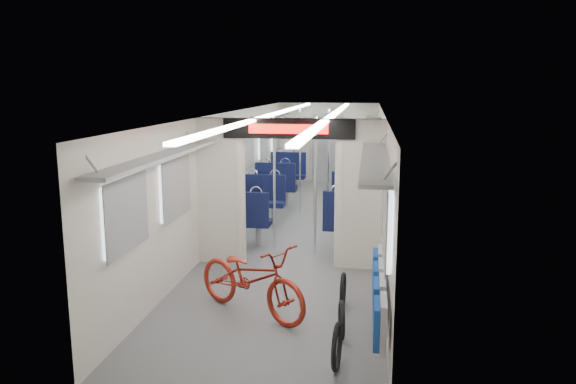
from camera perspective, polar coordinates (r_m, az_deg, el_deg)
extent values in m
plane|color=#515456|center=(10.89, 1.63, -4.08)|extent=(12.00, 12.00, 0.00)
cube|color=beige|center=(10.91, -5.92, 2.06)|extent=(0.02, 12.00, 2.30)
cube|color=beige|center=(10.59, 9.49, 1.71)|extent=(0.02, 12.00, 2.30)
cube|color=beige|center=(16.58, 4.07, 5.05)|extent=(2.90, 0.02, 2.30)
cube|color=beige|center=(4.90, -6.56, -8.82)|extent=(2.90, 0.02, 2.30)
cube|color=silver|center=(10.54, 1.70, 8.10)|extent=(2.90, 12.00, 0.02)
cube|color=white|center=(10.62, -1.28, 7.96)|extent=(0.12, 11.40, 0.04)
cube|color=white|center=(10.49, 4.71, 7.89)|extent=(0.12, 11.40, 0.04)
cube|color=beige|center=(8.95, -7.00, -0.84)|extent=(0.65, 0.18, 2.00)
cube|color=beige|center=(8.64, 7.55, -1.27)|extent=(0.65, 0.18, 2.00)
cube|color=beige|center=(8.57, 0.15, 6.49)|extent=(2.90, 0.18, 0.30)
cylinder|color=beige|center=(8.87, -4.98, -0.90)|extent=(0.20, 0.20, 2.00)
cylinder|color=beige|center=(8.65, 5.40, -1.21)|extent=(0.20, 0.20, 2.00)
cube|color=black|center=(8.46, 0.04, 6.44)|extent=(2.00, 0.03, 0.30)
cube|color=#FF0C07|center=(8.43, 0.02, 6.42)|extent=(1.20, 0.02, 0.14)
cube|color=silver|center=(6.39, -16.24, -2.21)|extent=(0.04, 1.00, 0.75)
cube|color=silver|center=(5.83, 10.14, -3.17)|extent=(0.04, 1.00, 0.75)
cube|color=silver|center=(7.84, -11.44, 0.35)|extent=(0.04, 1.00, 0.75)
cube|color=silver|center=(7.39, 9.77, -0.21)|extent=(0.04, 1.00, 0.75)
cube|color=silver|center=(10.39, -6.46, 3.01)|extent=(0.04, 1.00, 0.75)
cube|color=silver|center=(10.06, 9.41, 2.68)|extent=(0.04, 1.00, 0.75)
cube|color=silver|center=(12.22, -4.21, 4.20)|extent=(0.04, 1.00, 0.75)
cube|color=silver|center=(11.94, 9.25, 3.94)|extent=(0.04, 1.00, 0.75)
cube|color=silver|center=(14.07, -2.54, 5.08)|extent=(0.04, 1.00, 0.75)
cube|color=silver|center=(13.83, 9.14, 4.85)|extent=(0.04, 1.00, 0.75)
cube|color=silver|center=(15.84, -1.32, 5.72)|extent=(0.04, 1.00, 0.75)
cube|color=silver|center=(15.62, 9.06, 5.52)|extent=(0.04, 1.00, 0.75)
cube|color=gray|center=(6.97, -12.65, 3.60)|extent=(0.30, 3.60, 0.04)
cube|color=gray|center=(6.51, 8.77, 3.25)|extent=(0.30, 3.60, 0.04)
cube|color=gray|center=(12.73, -2.99, 6.96)|extent=(0.30, 7.60, 0.04)
cube|color=gray|center=(12.49, 8.60, 6.78)|extent=(0.30, 7.60, 0.04)
cube|color=gray|center=(16.54, 4.05, 4.51)|extent=(0.90, 0.05, 2.00)
imported|color=maroon|center=(6.98, -3.74, -8.73)|extent=(1.80, 1.47, 0.92)
cube|color=gray|center=(5.50, 9.62, -13.07)|extent=(0.06, 0.43, 0.49)
cube|color=navy|center=(5.49, 8.98, -13.05)|extent=(0.06, 0.40, 0.41)
cube|color=gray|center=(6.00, 9.51, -10.96)|extent=(0.06, 0.43, 0.49)
cube|color=navy|center=(6.00, 8.93, -10.95)|extent=(0.06, 0.40, 0.41)
cube|color=gray|center=(6.52, 9.42, -9.18)|extent=(0.06, 0.43, 0.49)
cube|color=navy|center=(6.52, 8.89, -9.17)|extent=(0.06, 0.40, 0.41)
cube|color=gray|center=(7.04, 9.34, -7.66)|extent=(0.06, 0.43, 0.49)
cube|color=navy|center=(7.04, 8.85, -7.65)|extent=(0.06, 0.40, 0.41)
torus|color=black|center=(5.78, 4.98, -15.61)|extent=(0.09, 0.49, 0.49)
torus|color=black|center=(6.43, 5.46, -13.02)|extent=(0.11, 0.45, 0.45)
torus|color=black|center=(7.26, 5.60, -10.11)|extent=(0.07, 0.46, 0.46)
cube|color=black|center=(9.95, -3.03, -3.15)|extent=(0.43, 0.40, 0.10)
cylinder|color=gray|center=(10.00, -3.02, -4.40)|extent=(0.10, 0.10, 0.35)
cube|color=black|center=(9.72, -3.24, -1.57)|extent=(0.43, 0.08, 0.53)
torus|color=silver|center=(9.67, -3.26, -0.04)|extent=(0.22, 0.03, 0.22)
cube|color=black|center=(11.52, -1.45, -1.22)|extent=(0.43, 0.40, 0.10)
cylinder|color=gray|center=(11.56, -1.44, -2.31)|extent=(0.10, 0.10, 0.35)
cube|color=black|center=(11.61, -1.32, 0.47)|extent=(0.43, 0.08, 0.53)
torus|color=silver|center=(11.57, -1.32, 1.76)|extent=(0.22, 0.03, 0.22)
cube|color=black|center=(10.05, -5.67, -3.04)|extent=(0.43, 0.40, 0.10)
cylinder|color=gray|center=(10.11, -5.64, -4.28)|extent=(0.10, 0.10, 0.35)
cube|color=black|center=(9.82, -5.93, -1.48)|extent=(0.43, 0.08, 0.53)
torus|color=silver|center=(9.77, -5.96, 0.03)|extent=(0.22, 0.03, 0.22)
cube|color=black|center=(11.60, -3.73, -1.15)|extent=(0.43, 0.40, 0.10)
cylinder|color=gray|center=(11.65, -3.72, -2.23)|extent=(0.10, 0.10, 0.35)
cube|color=black|center=(11.70, -3.59, 0.52)|extent=(0.43, 0.08, 0.53)
torus|color=silver|center=(11.66, -3.60, 1.80)|extent=(0.22, 0.03, 0.22)
cube|color=black|center=(9.76, 5.05, -3.45)|extent=(0.48, 0.45, 0.10)
cylinder|color=gray|center=(9.82, 5.03, -4.72)|extent=(0.10, 0.10, 0.35)
cube|color=black|center=(9.50, 5.02, -1.69)|extent=(0.48, 0.09, 0.59)
torus|color=silver|center=(9.44, 5.05, 0.06)|extent=(0.24, 0.03, 0.24)
cube|color=black|center=(11.54, 5.57, -1.24)|extent=(0.48, 0.45, 0.10)
cylinder|color=gray|center=(11.59, 5.55, -2.33)|extent=(0.10, 0.10, 0.35)
cube|color=black|center=(11.66, 5.65, 0.61)|extent=(0.48, 0.09, 0.59)
torus|color=silver|center=(11.61, 5.67, 2.05)|extent=(0.24, 0.03, 0.24)
cube|color=black|center=(9.75, 7.81, -3.53)|extent=(0.48, 0.45, 0.10)
cylinder|color=gray|center=(9.80, 7.78, -4.80)|extent=(0.10, 0.10, 0.35)
cube|color=black|center=(9.49, 7.85, -1.77)|extent=(0.48, 0.09, 0.59)
torus|color=silver|center=(9.43, 7.90, -0.01)|extent=(0.24, 0.03, 0.24)
cube|color=black|center=(11.53, 7.91, -1.30)|extent=(0.48, 0.45, 0.10)
cylinder|color=gray|center=(11.58, 7.88, -2.39)|extent=(0.10, 0.10, 0.35)
cube|color=black|center=(11.64, 7.96, 0.55)|extent=(0.48, 0.09, 0.59)
torus|color=silver|center=(11.60, 7.99, 1.99)|extent=(0.24, 0.03, 0.24)
cube|color=black|center=(13.22, -0.16, 0.35)|extent=(0.48, 0.44, 0.10)
cylinder|color=gray|center=(13.27, -0.16, -0.61)|extent=(0.10, 0.10, 0.35)
cube|color=black|center=(12.99, -0.28, 1.69)|extent=(0.48, 0.08, 0.58)
torus|color=silver|center=(12.95, -0.28, 2.96)|extent=(0.24, 0.03, 0.24)
cube|color=black|center=(14.98, 0.85, 1.57)|extent=(0.48, 0.44, 0.10)
cylinder|color=gray|center=(15.02, 0.85, 0.73)|extent=(0.10, 0.10, 0.35)
cube|color=black|center=(15.11, 0.94, 2.96)|extent=(0.48, 0.08, 0.58)
torus|color=silver|center=(15.07, 0.94, 4.06)|extent=(0.24, 0.03, 0.24)
cube|color=black|center=(13.30, -2.16, 0.40)|extent=(0.48, 0.44, 0.10)
cylinder|color=gray|center=(13.34, -2.16, -0.55)|extent=(0.10, 0.10, 0.35)
cube|color=black|center=(13.07, -2.32, 1.73)|extent=(0.48, 0.08, 0.58)
torus|color=silver|center=(13.03, -2.33, 3.00)|extent=(0.24, 0.03, 0.24)
cube|color=black|center=(15.05, -0.93, 1.62)|extent=(0.48, 0.44, 0.10)
cylinder|color=gray|center=(15.09, -0.93, 0.77)|extent=(0.10, 0.10, 0.35)
cube|color=black|center=(15.17, -0.82, 2.99)|extent=(0.48, 0.08, 0.58)
torus|color=silver|center=(15.14, -0.83, 4.09)|extent=(0.24, 0.03, 0.24)
cube|color=black|center=(13.20, 5.93, 0.27)|extent=(0.44, 0.42, 0.10)
cylinder|color=gray|center=(13.24, 5.91, -0.69)|extent=(0.10, 0.10, 0.35)
cube|color=black|center=(12.98, 5.92, 1.53)|extent=(0.44, 0.08, 0.54)
torus|color=silver|center=(12.94, 5.95, 2.72)|extent=(0.23, 0.03, 0.23)
cube|color=black|center=(14.85, 6.20, 1.43)|extent=(0.44, 0.42, 0.10)
cylinder|color=gray|center=(14.89, 6.19, 0.58)|extent=(0.10, 0.10, 0.35)
cube|color=black|center=(14.97, 6.25, 2.75)|extent=(0.44, 0.08, 0.54)
torus|color=silver|center=(14.94, 6.28, 3.78)|extent=(0.23, 0.03, 0.23)
cube|color=black|center=(13.19, 7.97, 0.21)|extent=(0.44, 0.42, 0.10)
cylinder|color=gray|center=(13.23, 7.94, -0.74)|extent=(0.10, 0.10, 0.35)
cube|color=black|center=(12.97, 8.00, 1.48)|extent=(0.44, 0.08, 0.54)
torus|color=silver|center=(12.93, 8.03, 2.67)|extent=(0.23, 0.03, 0.23)
cube|color=black|center=(14.85, 8.02, 1.39)|extent=(0.44, 0.42, 0.10)
cylinder|color=gray|center=(14.88, 8.00, 0.53)|extent=(0.10, 0.10, 0.35)
cube|color=black|center=(14.96, 8.05, 2.70)|extent=(0.44, 0.08, 0.54)
torus|color=silver|center=(14.93, 8.08, 3.74)|extent=(0.23, 0.03, 0.23)
cylinder|color=silver|center=(9.55, -1.39, 0.88)|extent=(0.04, 0.04, 2.30)
cylinder|color=silver|center=(9.18, 2.79, 0.47)|extent=(0.04, 0.04, 2.30)
cylinder|color=silver|center=(12.29, 1.25, 3.09)|extent=(0.04, 0.04, 2.30)
cylinder|color=silver|center=(12.11, 4.12, 2.95)|extent=(0.05, 0.05, 2.30)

